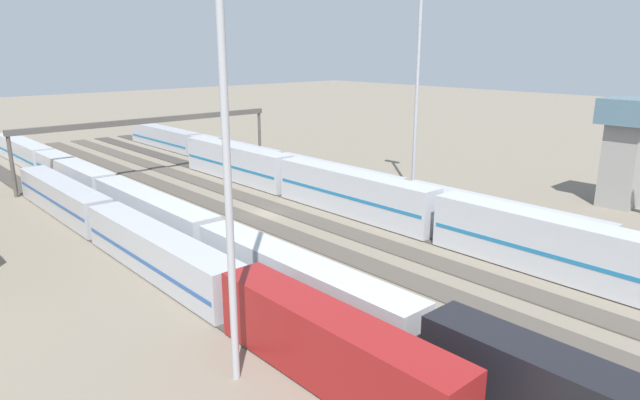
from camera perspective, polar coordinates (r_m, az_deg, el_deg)
ground_plane at (r=65.51m, az=-5.63°, el=-1.48°), size 400.00×400.00×0.00m
track_bed_0 at (r=76.71m, az=4.95°, el=1.08°), size 140.00×2.80×0.12m
track_bed_1 at (r=73.26m, az=2.26°, el=0.45°), size 140.00×2.80×0.12m
track_bed_2 at (r=69.99m, az=-0.69°, el=-0.25°), size 140.00×2.80×0.12m
track_bed_3 at (r=66.93m, az=-3.91°, el=-1.02°), size 140.00×2.80×0.12m
track_bed_4 at (r=64.12m, az=-7.43°, el=-1.85°), size 140.00×2.80×0.12m
track_bed_5 at (r=61.59m, az=-11.27°, el=-2.74°), size 140.00×2.80×0.12m
track_bed_6 at (r=59.38m, az=-15.41°, el=-3.70°), size 140.00×2.80×0.12m
track_bed_7 at (r=57.51m, az=-19.86°, el=-4.70°), size 140.00×2.80×0.12m
train_on_track_2 at (r=64.44m, az=3.37°, el=0.69°), size 71.40×3.06×5.00m
train_on_track_1 at (r=83.07m, az=-4.40°, el=3.56°), size 95.60×3.06×3.80m
train_on_track_6 at (r=63.43m, az=-17.71°, el=-0.76°), size 114.80×3.06×4.40m
train_on_track_7 at (r=51.40m, az=-17.40°, el=-4.42°), size 66.40×3.06×4.40m
light_mast_1 at (r=29.36m, az=-10.03°, el=14.64°), size 2.80×0.70×29.55m
light_mast_2 at (r=73.29m, az=10.11°, el=15.04°), size 2.80×0.70×29.87m
signal_gantry at (r=87.80m, az=-16.81°, el=7.40°), size 0.70×40.00×8.80m
control_tower at (r=76.41m, az=28.88°, el=5.03°), size 6.00×6.00×13.14m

